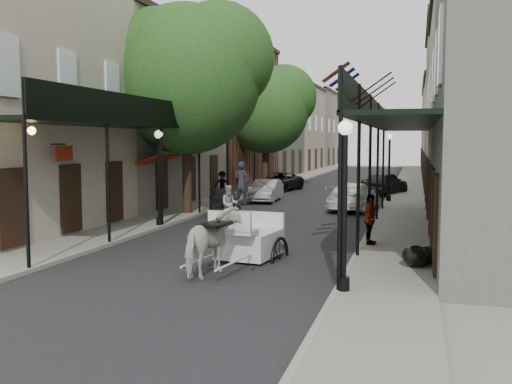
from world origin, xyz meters
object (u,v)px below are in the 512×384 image
Objects in this scene: horse at (214,242)px; pedestrian_sidewalk_right at (370,219)px; lamppost_left at (159,176)px; car_right_near at (354,196)px; lamppost_right_near at (344,203)px; car_right_far at (385,183)px; pedestrian_sidewalk_left at (222,184)px; carriage at (255,219)px; pedestrian_walking at (230,204)px; car_left_near at (224,200)px; tree_far at (271,106)px; car_left_mid at (266,191)px; car_left_far at (279,182)px; tree_near at (196,73)px; lamppost_right_far at (389,166)px.

horse is 1.26× the size of pedestrian_sidewalk_right.
car_right_near is (6.70, 8.00, -1.36)m from lamppost_left.
car_right_far is at bearing 91.14° from lamppost_right_near.
car_right_far is at bearing -160.54° from pedestrian_sidewalk_left.
carriage reaches higher than pedestrian_sidewalk_left.
pedestrian_sidewalk_left is at bearing 119.49° from carriage.
pedestrian_walking is 2.95m from car_left_near.
car_left_mid is at bearing -77.52° from tree_far.
horse is 1.31× the size of pedestrian_walking.
pedestrian_sidewalk_right is 0.44× the size of car_left_near.
pedestrian_sidewalk_left is 0.42× the size of car_left_near.
lamppost_left is 0.98× the size of car_left_mid.
pedestrian_walking is 0.35× the size of car_right_far.
car_left_far is (-4.31, 25.00, -0.22)m from horse.
lamppost_right_near is 2.39× the size of pedestrian_walking.
car_left_far is at bearing 108.85° from carriage.
tree_near is 2.60× the size of lamppost_left.
pedestrian_sidewalk_right is (8.45, -20.30, -4.91)m from tree_far.
car_left_near is at bearing 119.05° from lamppost_right_near.
tree_near is 6.03m from car_left_near.
tree_far is 23.62m from carriage.
carriage is 3.87m from pedestrian_sidewalk_right.
tree_near is at bearing 124.27° from lamppost_right_near.
tree_far is 3.01× the size of carriage.
pedestrian_sidewalk_right is 0.37× the size of car_right_far.
pedestrian_sidewalk_left reaches higher than car_right_near.
pedestrian_sidewalk_left reaches higher than car_left_mid.
horse is 0.53× the size of car_left_mid.
car_left_mid is (1.60, 6.57, -5.86)m from tree_near.
car_left_far is 0.96× the size of car_right_near.
lamppost_right_near reaches higher than car_left_mid.
pedestrian_walking reaches higher than car_right_far.
lamppost_left is at bearing -80.82° from car_left_far.
car_left_near is 6.46m from car_right_near.
lamppost_right_near is 1.00× the size of lamppost_left.
tree_near is 8.95m from car_left_mid.
tree_far is 13.30m from car_right_near.
car_right_near is at bearing 144.29° from pedestrian_sidewalk_left.
lamppost_left is 2.31× the size of pedestrian_sidewalk_right.
car_right_far is at bearing 47.99° from pedestrian_walking.
carriage is (5.29, -22.53, -4.73)m from tree_far.
lamppost_right_far is at bearing 115.75° from car_right_far.
lamppost_right_near is 0.78× the size of car_right_near.
lamppost_right_far reaches higher than car_right_near.
pedestrian_walking is 0.41× the size of car_left_mid.
pedestrian_walking is (-3.04, 6.74, -0.34)m from carriage.
pedestrian_sidewalk_left is at bearing 97.22° from lamppost_left.
lamppost_right_far reaches higher than car_right_far.
car_right_near reaches higher than car_left_near.
carriage is 0.75× the size of car_left_mid.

